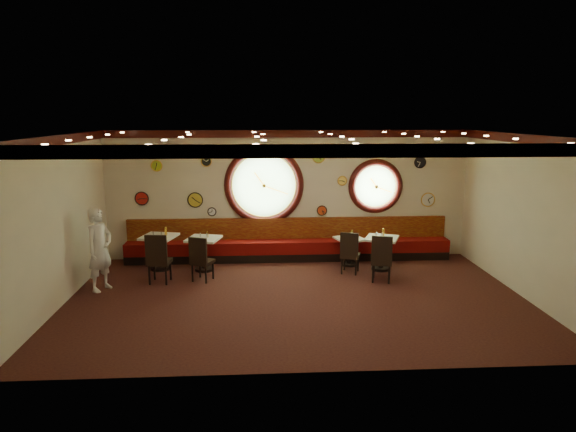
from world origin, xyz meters
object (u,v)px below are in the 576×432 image
(condiment_a_pepper, at_px, (161,234))
(condiment_b_pepper, at_px, (207,235))
(chair_a, at_px, (158,256))
(condiment_d_salt, at_px, (376,234))
(condiment_c_salt, at_px, (348,235))
(table_c, at_px, (349,248))
(condiment_d_pepper, at_px, (382,235))
(table_a, at_px, (160,248))
(condiment_d_bottle, at_px, (383,232))
(condiment_c_pepper, at_px, (349,236))
(condiment_a_bottle, at_px, (166,231))
(chair_d, at_px, (382,256))
(chair_c, at_px, (350,250))
(condiment_b_bottle, at_px, (207,234))
(condiment_c_bottle, at_px, (352,234))
(table_b, at_px, (204,250))
(condiment_b_salt, at_px, (200,235))
(table_d, at_px, (381,249))
(condiment_a_salt, at_px, (153,234))
(chair_b, at_px, (200,256))
(waiter, at_px, (100,249))

(condiment_a_pepper, relative_size, condiment_b_pepper, 0.85)
(chair_a, bearing_deg, condiment_d_salt, 14.86)
(condiment_c_salt, xyz_separation_m, condiment_d_salt, (0.60, -0.41, 0.10))
(table_c, bearing_deg, condiment_a_pepper, -178.11)
(condiment_b_pepper, xyz_separation_m, condiment_d_pepper, (4.05, -0.17, -0.00))
(table_a, height_order, condiment_d_bottle, condiment_d_bottle)
(condiment_c_pepper, bearing_deg, condiment_c_salt, 121.95)
(chair_a, bearing_deg, condiment_a_bottle, 96.67)
(table_c, relative_size, condiment_a_bottle, 4.17)
(table_a, xyz_separation_m, chair_d, (4.95, -1.24, 0.09))
(chair_c, bearing_deg, condiment_b_bottle, -168.98)
(condiment_d_salt, distance_m, condiment_d_pepper, 0.13)
(chair_d, bearing_deg, table_c, 125.61)
(condiment_a_bottle, bearing_deg, condiment_c_bottle, 0.61)
(table_a, relative_size, chair_c, 1.48)
(condiment_b_pepper, bearing_deg, table_b, 175.63)
(chair_d, relative_size, condiment_a_pepper, 7.02)
(condiment_d_salt, bearing_deg, condiment_b_salt, 176.92)
(table_d, xyz_separation_m, condiment_b_salt, (-4.20, 0.26, 0.34))
(chair_d, relative_size, condiment_d_salt, 5.66)
(table_a, distance_m, condiment_b_salt, 1.01)
(condiment_a_salt, bearing_deg, condiment_a_pepper, -23.62)
(condiment_d_bottle, bearing_deg, condiment_b_salt, 177.97)
(table_b, relative_size, chair_b, 1.39)
(chair_b, distance_m, condiment_c_bottle, 3.66)
(condiment_b_salt, height_order, condiment_c_pepper, condiment_b_salt)
(chair_c, height_order, condiment_c_salt, chair_c)
(table_b, height_order, table_d, table_b)
(condiment_a_bottle, height_order, waiter, waiter)
(table_c, distance_m, condiment_a_bottle, 4.36)
(table_a, height_order, condiment_d_salt, condiment_d_salt)
(table_d, height_order, chair_a, chair_a)
(chair_c, bearing_deg, condiment_b_pepper, -168.38)
(condiment_a_salt, bearing_deg, chair_c, -7.91)
(chair_d, xyz_separation_m, condiment_a_bottle, (-4.80, 1.32, 0.31))
(condiment_c_pepper, bearing_deg, table_c, -63.25)
(condiment_a_salt, xyz_separation_m, condiment_a_pepper, (0.20, -0.09, 0.00))
(table_d, distance_m, condiment_b_bottle, 4.06)
(chair_a, distance_m, chair_b, 0.89)
(table_a, height_order, chair_d, chair_d)
(table_c, relative_size, condiment_b_bottle, 5.30)
(table_d, bearing_deg, condiment_d_salt, 160.38)
(condiment_c_pepper, bearing_deg, condiment_b_salt, -177.51)
(table_a, bearing_deg, condiment_b_pepper, -7.57)
(table_b, bearing_deg, chair_c, -8.02)
(chair_b, bearing_deg, condiment_a_salt, 163.57)
(condiment_a_salt, relative_size, condiment_d_bottle, 0.49)
(condiment_c_salt, relative_size, condiment_b_pepper, 1.04)
(table_a, xyz_separation_m, condiment_c_bottle, (4.54, 0.13, 0.25))
(condiment_a_salt, xyz_separation_m, condiment_b_salt, (1.09, -0.08, -0.03))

